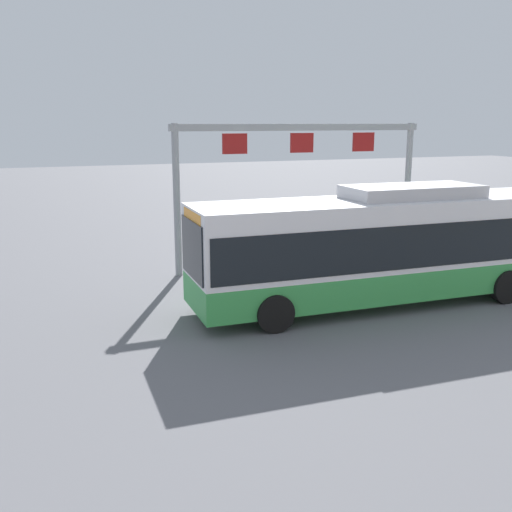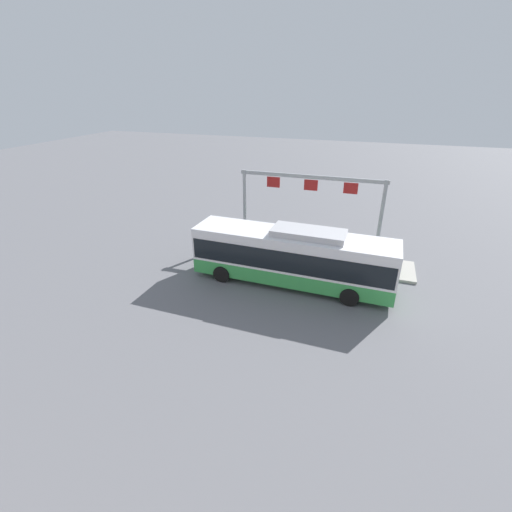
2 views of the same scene
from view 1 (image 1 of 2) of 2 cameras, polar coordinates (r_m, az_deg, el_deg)
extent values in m
plane|color=slate|center=(17.74, 12.12, -4.52)|extent=(120.00, 120.00, 0.00)
cube|color=#B2ADA3|center=(21.61, 11.47, -1.12)|extent=(10.00, 2.80, 0.16)
cube|color=green|center=(17.52, 12.24, -2.10)|extent=(11.41, 2.84, 0.85)
cube|color=white|center=(17.23, 12.46, 2.32)|extent=(11.41, 2.84, 1.90)
cube|color=black|center=(17.26, 12.43, 1.67)|extent=(11.18, 2.87, 1.20)
cube|color=black|center=(15.05, -6.26, 0.65)|extent=(0.10, 2.13, 1.50)
cube|color=#B7B7BC|center=(17.53, 15.01, 6.10)|extent=(4.02, 1.87, 0.36)
cube|color=orange|center=(14.91, -6.08, 3.86)|extent=(0.17, 1.75, 0.28)
cylinder|color=black|center=(14.88, 1.85, -5.61)|extent=(1.01, 0.33, 1.00)
cylinder|color=black|center=(17.04, -1.12, -3.19)|extent=(1.01, 0.33, 1.00)
cylinder|color=black|center=(18.75, 23.21, -2.75)|extent=(1.01, 0.33, 1.00)
cylinder|color=black|center=(20.50, 18.70, -1.10)|extent=(1.01, 0.33, 1.00)
cylinder|color=gray|center=(18.53, -2.99, -2.12)|extent=(0.39, 0.39, 0.85)
cylinder|color=#334C8C|center=(18.35, -3.02, 0.07)|extent=(0.47, 0.47, 0.60)
sphere|color=brown|center=(18.27, -3.03, 1.32)|extent=(0.22, 0.22, 0.22)
cube|color=#4C8447|center=(18.50, -3.65, 0.26)|extent=(0.33, 0.30, 0.40)
cylinder|color=slate|center=(19.82, 2.49, -0.63)|extent=(0.34, 0.34, 0.85)
cylinder|color=slate|center=(19.66, 2.52, 1.42)|extent=(0.41, 0.41, 0.60)
sphere|color=#9E755B|center=(19.59, 2.53, 2.60)|extent=(0.22, 0.22, 0.22)
cube|color=#26262D|center=(19.86, 2.06, 1.63)|extent=(0.32, 0.24, 0.40)
cylinder|color=slate|center=(19.77, -1.06, -0.66)|extent=(0.39, 0.39, 0.85)
cylinder|color=slate|center=(19.61, -1.07, 1.40)|extent=(0.47, 0.47, 0.60)
sphere|color=#9E755B|center=(19.53, -1.08, 2.58)|extent=(0.22, 0.22, 0.22)
cube|color=maroon|center=(19.76, -1.67, 1.58)|extent=(0.33, 0.30, 0.40)
cylinder|color=maroon|center=(21.08, 7.19, 0.10)|extent=(0.36, 0.36, 0.85)
cylinder|color=gray|center=(20.93, 7.25, 2.04)|extent=(0.44, 0.44, 0.60)
sphere|color=tan|center=(20.86, 7.28, 3.14)|extent=(0.22, 0.22, 0.22)
cube|color=#335993|center=(21.18, 7.16, 2.25)|extent=(0.33, 0.27, 0.40)
cylinder|color=gray|center=(24.12, 14.54, 6.27)|extent=(0.24, 0.24, 5.20)
cylinder|color=gray|center=(20.14, -7.73, 5.32)|extent=(0.24, 0.24, 5.20)
cube|color=gray|center=(21.56, 4.52, 12.42)|extent=(9.76, 0.20, 0.24)
cube|color=maroon|center=(22.81, 10.44, 10.90)|extent=(0.90, 0.08, 0.70)
cube|color=maroon|center=(21.57, 4.50, 10.96)|extent=(0.90, 0.08, 0.70)
cube|color=maroon|center=(20.58, -2.09, 10.90)|extent=(0.90, 0.08, 0.70)
cylinder|color=#2D5133|center=(23.41, 19.92, 0.77)|extent=(0.52, 0.52, 0.90)
camera|label=2|loc=(14.80, 89.88, 21.53)|focal=25.07mm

